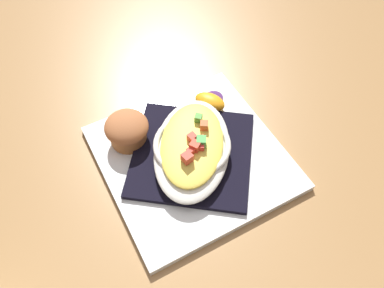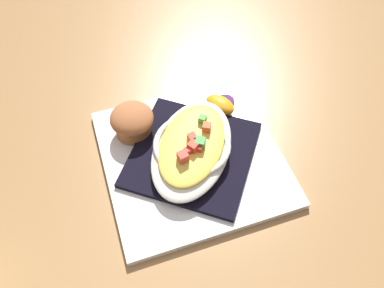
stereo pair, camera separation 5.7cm
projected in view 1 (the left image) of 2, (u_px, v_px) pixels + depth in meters
ground_plane at (192, 159)px, 0.60m from camera, size 2.60×2.60×0.00m
square_plate at (192, 157)px, 0.60m from camera, size 0.31×0.31×0.01m
folded_napkin at (192, 154)px, 0.59m from camera, size 0.25×0.25×0.01m
gratin_dish at (192, 146)px, 0.57m from camera, size 0.21×0.21×0.05m
muffin at (127, 130)px, 0.59m from camera, size 0.07×0.07×0.05m
orange_garnish at (210, 101)px, 0.64m from camera, size 0.06×0.06×0.02m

